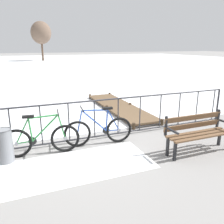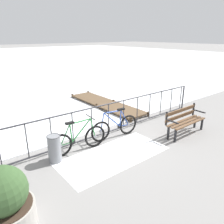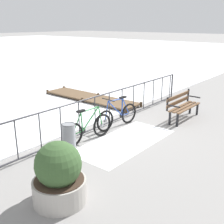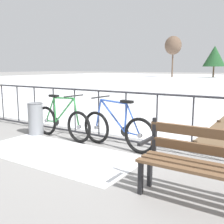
% 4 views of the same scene
% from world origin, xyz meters
% --- Properties ---
extents(ground_plane, '(160.00, 160.00, 0.00)m').
position_xyz_m(ground_plane, '(0.00, 0.00, 0.00)').
color(ground_plane, gray).
extents(snow_patch, '(3.09, 1.41, 0.01)m').
position_xyz_m(snow_patch, '(-0.43, -1.20, 0.00)').
color(snow_patch, white).
rests_on(snow_patch, ground).
extents(railing_fence, '(9.06, 0.06, 1.07)m').
position_xyz_m(railing_fence, '(0.00, 0.00, 0.56)').
color(railing_fence, '#2D2D33').
rests_on(railing_fence, ground).
extents(bicycle_near_railing, '(1.71, 0.52, 0.97)m').
position_xyz_m(bicycle_near_railing, '(-1.05, -0.39, 0.37)').
color(bicycle_near_railing, black).
rests_on(bicycle_near_railing, ground).
extents(bicycle_second, '(1.71, 0.52, 0.97)m').
position_xyz_m(bicycle_second, '(0.33, -0.34, 0.37)').
color(bicycle_second, black).
rests_on(bicycle_second, ground).
extents(park_bench, '(1.60, 0.48, 0.89)m').
position_xyz_m(park_bench, '(2.31, -1.54, 0.51)').
color(park_bench, brown).
rests_on(park_bench, ground).
extents(planter_with_shrub, '(0.98, 0.98, 1.17)m').
position_xyz_m(planter_with_shrub, '(-3.36, -1.91, 0.53)').
color(planter_with_shrub, '#ADA8A0').
rests_on(planter_with_shrub, ground).
extents(trash_bin, '(0.35, 0.35, 0.73)m').
position_xyz_m(trash_bin, '(-1.80, -0.45, 0.37)').
color(trash_bin, gray).
rests_on(trash_bin, ground).
extents(wooden_dock, '(1.10, 4.57, 0.20)m').
position_xyz_m(wooden_dock, '(2.13, 2.53, 0.12)').
color(wooden_dock, brown).
rests_on(wooden_dock, ground).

